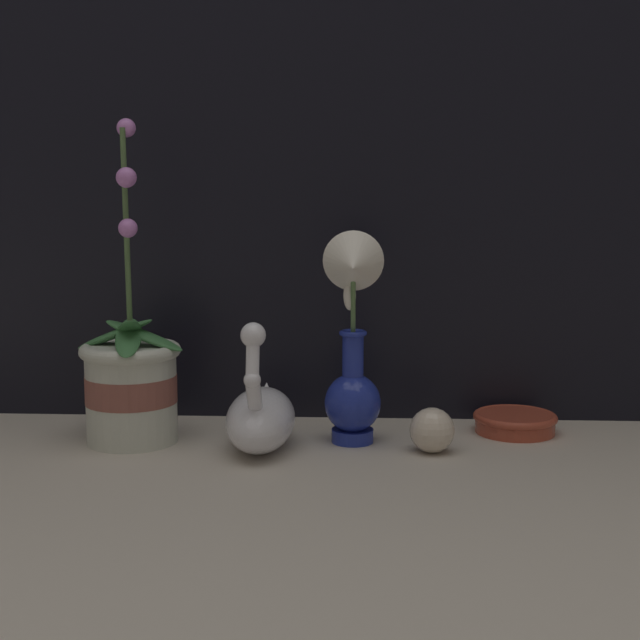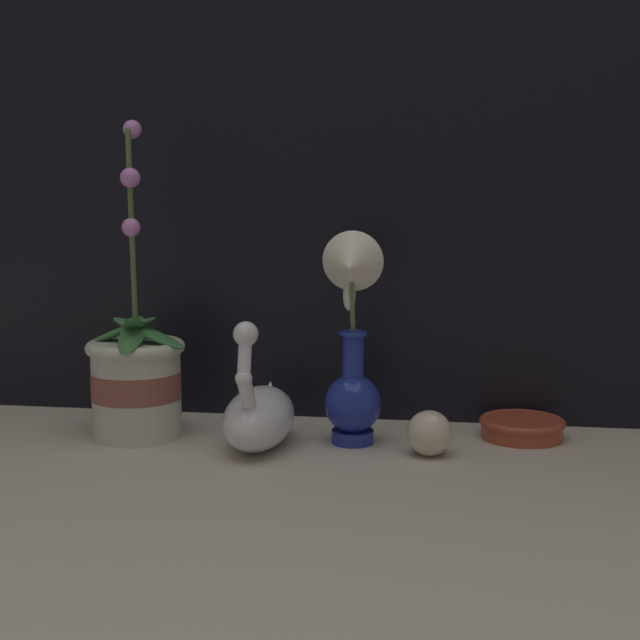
# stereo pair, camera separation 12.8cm
# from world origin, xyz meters

# --- Properties ---
(ground_plane) EXTENTS (2.80, 2.80, 0.00)m
(ground_plane) POSITION_xyz_m (0.00, 0.00, 0.00)
(ground_plane) COLOR #BCB2A3
(window_backdrop) EXTENTS (2.80, 0.03, 1.20)m
(window_backdrop) POSITION_xyz_m (0.00, 0.31, 0.60)
(window_backdrop) COLOR black
(window_backdrop) RESTS_ON ground_plane
(orchid_potted_plant) EXTENTS (0.17, 0.19, 0.47)m
(orchid_potted_plant) POSITION_xyz_m (-0.29, 0.14, 0.09)
(orchid_potted_plant) COLOR beige
(orchid_potted_plant) RESTS_ON ground_plane
(swan_figurine) EXTENTS (0.10, 0.21, 0.19)m
(swan_figurine) POSITION_xyz_m (-0.10, 0.11, 0.05)
(swan_figurine) COLOR white
(swan_figurine) RESTS_ON ground_plane
(blue_vase) EXTENTS (0.09, 0.11, 0.31)m
(blue_vase) POSITION_xyz_m (0.03, 0.14, 0.13)
(blue_vase) COLOR navy
(blue_vase) RESTS_ON ground_plane
(glass_sphere) EXTENTS (0.06, 0.06, 0.06)m
(glass_sphere) POSITION_xyz_m (0.15, 0.11, 0.03)
(glass_sphere) COLOR beige
(glass_sphere) RESTS_ON ground_plane
(amber_dish) EXTENTS (0.13, 0.13, 0.03)m
(amber_dish) POSITION_xyz_m (0.28, 0.22, 0.02)
(amber_dish) COLOR #A8422D
(amber_dish) RESTS_ON ground_plane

